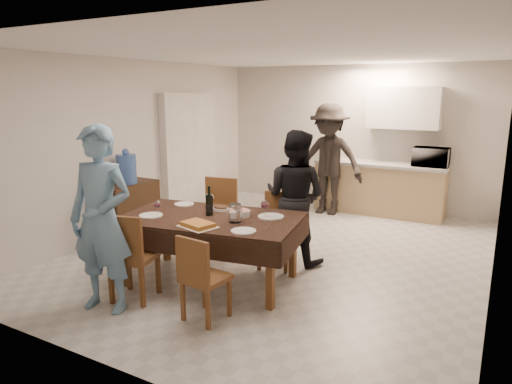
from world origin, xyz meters
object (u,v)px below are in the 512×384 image
Objects in this scene: microwave at (431,157)px; person_far at (295,197)px; person_near at (101,220)px; water_pitcher at (235,213)px; wine_bottle at (209,201)px; savoury_tart at (198,225)px; dining_table at (211,220)px; water_jug at (126,169)px; console at (129,210)px; person_kitchen at (328,160)px.

microwave is 0.34× the size of person_far.
person_far is (1.10, 2.10, -0.08)m from person_near.
wine_bottle is at bearing 165.96° from water_pitcher.
person_far is at bearing 72.53° from savoury_tart.
water_jug is (-1.97, 0.75, 0.30)m from dining_table.
console is 0.62m from water_jug.
person_kitchen is (2.08, 2.71, -0.07)m from water_jug.
person_far reaches higher than water_jug.
person_far reaches higher than microwave.
dining_table is 1.20m from person_near.
savoury_tart is (0.15, -0.43, -0.15)m from wine_bottle.
water_pitcher is at bearing 52.85° from savoury_tart.
water_jug reaches higher than dining_table.
water_jug is at bearing 161.08° from water_pitcher.
person_near is at bearing -51.59° from console.
savoury_tart is 4.60m from microwave.
microwave is 5.46m from person_near.
person_near is at bearing -114.44° from wine_bottle.
water_pitcher is 0.53× the size of savoury_tart.
console is at bearing 149.84° from dining_table.
microwave is at bearing 15.52° from person_kitchen.
water_pitcher is at bearing -17.57° from dining_table.
person_near is at bearing -134.13° from savoury_tart.
wine_bottle is at bearing 54.52° from person_near.
microwave reaches higher than console.
water_jug is at bearing 40.54° from microwave.
dining_table is 0.38m from water_pitcher.
microwave is at bearing 56.75° from dining_table.
person_near reaches higher than water_pitcher.
person_kitchen reaches higher than water_jug.
person_kitchen is (-0.44, 2.41, 0.13)m from person_far.
person_near is at bearing 65.36° from microwave.
console is 2.35× the size of savoury_tart.
microwave is at bearing 65.30° from wine_bottle.
person_kitchen is at bearing 52.54° from water_jug.
microwave is 3.10m from person_far.
dining_table is 1.27× the size of person_far.
savoury_tart is 0.94m from person_near.
water_pitcher is at bearing -86.02° from person_kitchen.
water_jug is at bearing 90.00° from console.
person_near is at bearing -127.08° from dining_table.
console is at bearing 151.49° from savoury_tart.
person_kitchen is (0.16, 3.41, 0.03)m from wine_bottle.
water_jug is 4.87m from microwave.
person_kitchen reaches higher than savoury_tart.
microwave is 1.68m from person_kitchen.
wine_bottle is 0.89× the size of savoury_tart.
water_pitcher reaches higher than console.
person_kitchen reaches higher than water_pitcher.
savoury_tart is 0.21× the size of person_near.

